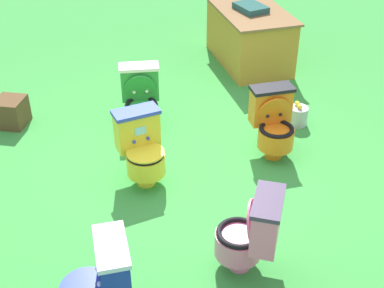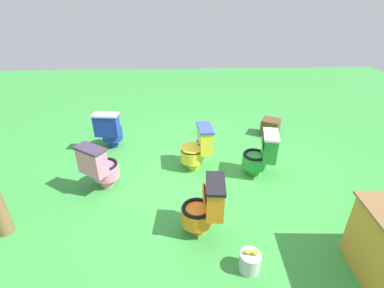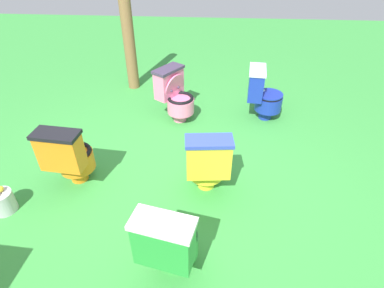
# 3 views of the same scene
# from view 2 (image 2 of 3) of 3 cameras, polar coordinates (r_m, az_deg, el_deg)

# --- Properties ---
(ground) EXTENTS (14.00, 14.00, 0.00)m
(ground) POSITION_cam_2_polar(r_m,az_deg,el_deg) (4.36, 1.56, -7.24)
(ground) COLOR green
(toilet_green) EXTENTS (0.57, 0.50, 0.73)m
(toilet_green) POSITION_cam_2_polar(r_m,az_deg,el_deg) (4.40, 13.85, -1.98)
(toilet_green) COLOR green
(toilet_green) RESTS_ON ground
(toilet_orange) EXTENTS (0.53, 0.45, 0.73)m
(toilet_orange) POSITION_cam_2_polar(r_m,az_deg,el_deg) (3.31, 2.66, -12.61)
(toilet_orange) COLOR orange
(toilet_orange) RESTS_ON ground
(toilet_pink) EXTENTS (0.61, 0.63, 0.73)m
(toilet_pink) POSITION_cam_2_polar(r_m,az_deg,el_deg) (4.19, -18.17, -4.30)
(toilet_pink) COLOR pink
(toilet_pink) RESTS_ON ground
(toilet_yellow) EXTENTS (0.53, 0.45, 0.73)m
(toilet_yellow) POSITION_cam_2_polar(r_m,az_deg,el_deg) (4.45, 1.16, -0.75)
(toilet_yellow) COLOR yellow
(toilet_yellow) RESTS_ON ground
(toilet_blue) EXTENTS (0.45, 0.53, 0.73)m
(toilet_blue) POSITION_cam_2_polar(r_m,az_deg,el_deg) (5.23, -16.33, 2.75)
(toilet_blue) COLOR #192D9E
(toilet_blue) RESTS_ON ground
(small_crate) EXTENTS (0.44, 0.43, 0.32)m
(small_crate) POSITION_cam_2_polar(r_m,az_deg,el_deg) (5.83, 15.56, 3.31)
(small_crate) COLOR brown
(small_crate) RESTS_ON ground
(lemon_bucket) EXTENTS (0.22, 0.22, 0.28)m
(lemon_bucket) POSITION_cam_2_polar(r_m,az_deg,el_deg) (3.17, 11.65, -22.26)
(lemon_bucket) COLOR #B7B7BF
(lemon_bucket) RESTS_ON ground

